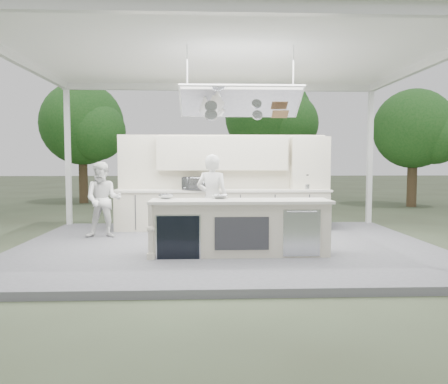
{
  "coord_description": "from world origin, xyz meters",
  "views": [
    {
      "loc": [
        -0.39,
        -8.38,
        1.73
      ],
      "look_at": [
        -0.03,
        0.4,
        1.11
      ],
      "focal_mm": 35.0,
      "sensor_mm": 36.0,
      "label": 1
    }
  ],
  "objects_px": {
    "head_chef": "(212,199)",
    "back_counter": "(223,209)",
    "demo_island": "(239,227)",
    "sous_chef": "(103,200)"
  },
  "relations": [
    {
      "from": "back_counter",
      "to": "sous_chef",
      "type": "xyz_separation_m",
      "value": [
        -2.57,
        -1.0,
        0.32
      ]
    },
    {
      "from": "head_chef",
      "to": "sous_chef",
      "type": "relative_size",
      "value": 1.09
    },
    {
      "from": "demo_island",
      "to": "head_chef",
      "type": "distance_m",
      "value": 1.13
    },
    {
      "from": "head_chef",
      "to": "back_counter",
      "type": "bearing_deg",
      "value": -79.31
    },
    {
      "from": "sous_chef",
      "to": "head_chef",
      "type": "bearing_deg",
      "value": -23.0
    },
    {
      "from": "back_counter",
      "to": "head_chef",
      "type": "height_order",
      "value": "head_chef"
    },
    {
      "from": "demo_island",
      "to": "sous_chef",
      "type": "distance_m",
      "value": 3.31
    },
    {
      "from": "head_chef",
      "to": "sous_chef",
      "type": "xyz_separation_m",
      "value": [
        -2.3,
        0.86,
        -0.07
      ]
    },
    {
      "from": "back_counter",
      "to": "head_chef",
      "type": "distance_m",
      "value": 1.92
    },
    {
      "from": "back_counter",
      "to": "sous_chef",
      "type": "relative_size",
      "value": 3.17
    }
  ]
}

